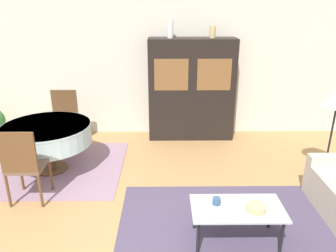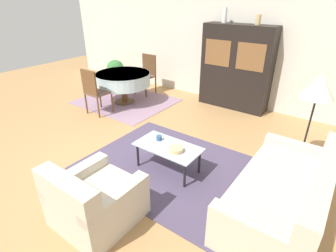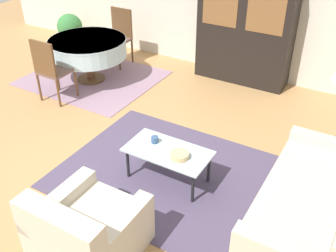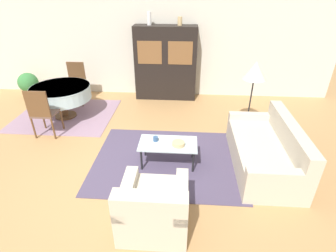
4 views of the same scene
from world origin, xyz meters
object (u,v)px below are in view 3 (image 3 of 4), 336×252
object	(u,v)px
armchair	(87,232)
display_cabinet	(245,28)
cup	(155,140)
dining_chair_far	(119,34)
dining_chair_near	(50,67)
dining_table	(88,48)
coffee_table	(168,154)
couch	(316,208)
bowl	(179,155)
potted_plant	(70,28)

from	to	relation	value
armchair	display_cabinet	bearing A→B (deg)	92.46
armchair	cup	size ratio (longest dim) A/B	10.23
armchair	dining_chair_far	xyz separation A→B (m)	(-2.44, 3.83, 0.28)
dining_chair_near	cup	distance (m)	2.42
dining_table	dining_chair_far	world-z (taller)	dining_chair_far
display_cabinet	dining_chair_far	bearing A→B (deg)	-168.17
armchair	dining_chair_near	world-z (taller)	dining_chair_near
dining_chair_far	coffee_table	bearing A→B (deg)	135.17
couch	armchair	distance (m)	2.22
armchair	bowl	size ratio (longest dim) A/B	4.19
armchair	dining_table	distance (m)	3.84
bowl	cup	bearing A→B (deg)	163.60
coffee_table	potted_plant	xyz separation A→B (m)	(-3.95, 2.72, 0.01)
armchair	bowl	bearing A→B (deg)	78.28
cup	potted_plant	distance (m)	4.58
display_cabinet	bowl	bearing A→B (deg)	-81.61
display_cabinet	potted_plant	distance (m)	3.73
couch	coffee_table	size ratio (longest dim) A/B	1.94
dining_table	cup	size ratio (longest dim) A/B	15.09
coffee_table	potted_plant	size ratio (longest dim) A/B	1.45
display_cabinet	dining_table	distance (m)	2.65
dining_chair_near	dining_chair_far	world-z (taller)	same
bowl	armchair	bearing A→B (deg)	-101.72
coffee_table	cup	distance (m)	0.24
dining_chair_far	cup	distance (m)	3.37
coffee_table	display_cabinet	world-z (taller)	display_cabinet
armchair	cup	xyz separation A→B (m)	(-0.13, 1.38, 0.16)
coffee_table	display_cabinet	size ratio (longest dim) A/B	0.53
dining_chair_near	dining_chair_far	size ratio (longest dim) A/B	1.00
dining_table	coffee_table	bearing A→B (deg)	-32.90
couch	dining_chair_far	size ratio (longest dim) A/B	1.87
display_cabinet	dining_chair_near	size ratio (longest dim) A/B	1.84
couch	coffee_table	xyz separation A→B (m)	(-1.65, -0.06, 0.08)
cup	dining_chair_far	bearing A→B (deg)	133.35
dining_table	dining_chair_far	distance (m)	0.88
dining_table	armchair	bearing A→B (deg)	-50.47
dining_table	dining_chair_near	distance (m)	0.88
display_cabinet	bowl	distance (m)	3.11
dining_chair_near	dining_chair_far	distance (m)	1.75
potted_plant	dining_chair_far	bearing A→B (deg)	-8.18
dining_chair_near	potted_plant	size ratio (longest dim) A/B	1.50
coffee_table	dining_chair_far	distance (m)	3.57
armchair	dining_table	world-z (taller)	armchair
armchair	coffee_table	distance (m)	1.33
display_cabinet	cup	distance (m)	2.96
dining_table	potted_plant	world-z (taller)	dining_table
armchair	bowl	xyz separation A→B (m)	(0.26, 1.27, 0.15)
display_cabinet	dining_table	world-z (taller)	display_cabinet
display_cabinet	bowl	world-z (taller)	display_cabinet
couch	coffee_table	world-z (taller)	couch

